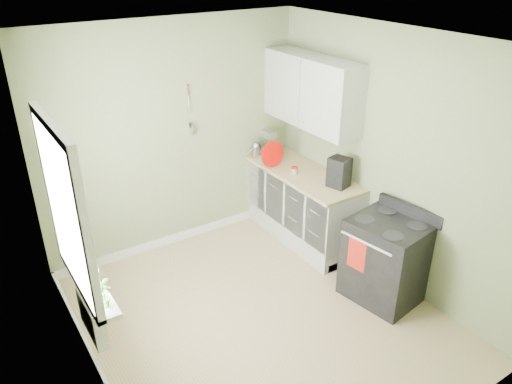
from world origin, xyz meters
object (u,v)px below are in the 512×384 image
stove (385,260)px  kettle (255,150)px  stand_mixer (266,142)px  coffee_maker (339,173)px

stove → kettle: (-0.22, 2.12, 0.55)m
stove → stand_mixer: stand_mixer is taller
coffee_maker → stove: bearing=-95.8°
stand_mixer → kettle: bearing=-174.2°
stove → kettle: bearing=95.8°
stove → coffee_maker: 1.08m
stove → coffee_maker: bearing=84.2°
stove → stand_mixer: (-0.03, 2.14, 0.61)m
stove → coffee_maker: size_ratio=2.94×
kettle → stove: bearing=-84.2°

